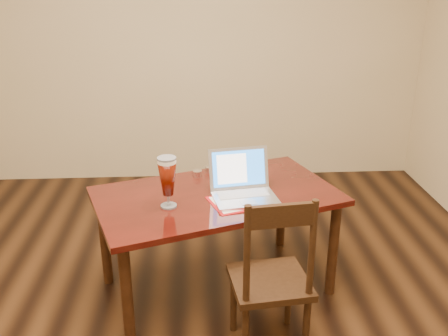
{
  "coord_description": "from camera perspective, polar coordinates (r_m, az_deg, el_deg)",
  "views": [
    {
      "loc": [
        0.13,
        -2.11,
        1.9
      ],
      "look_at": [
        0.29,
        0.6,
        0.82
      ],
      "focal_mm": 40.0,
      "sensor_mm": 36.0,
      "label": 1
    }
  ],
  "objects": [
    {
      "name": "dining_chair",
      "position": [
        2.61,
        5.45,
        -12.62
      ],
      "size": [
        0.44,
        0.42,
        0.93
      ],
      "rotation": [
        0.0,
        0.0,
        0.12
      ],
      "color": "#311C0D",
      "rests_on": "ground"
    },
    {
      "name": "room_shell",
      "position": [
        2.12,
        -7.29,
        17.72
      ],
      "size": [
        4.51,
        5.01,
        2.71
      ],
      "color": "#C7B385",
      "rests_on": "ground"
    },
    {
      "name": "dining_table",
      "position": [
        3.0,
        -0.94,
        -4.08
      ],
      "size": [
        1.6,
        1.21,
        0.96
      ],
      "rotation": [
        0.0,
        0.0,
        0.33
      ],
      "color": "#480E09",
      "rests_on": "ground"
    }
  ]
}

